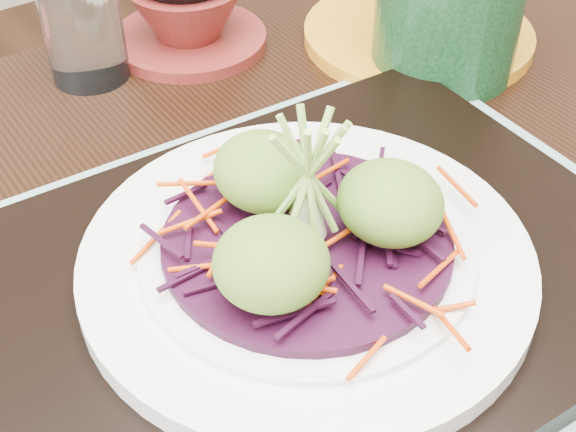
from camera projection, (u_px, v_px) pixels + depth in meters
dining_table at (246, 346)px, 0.62m from camera, size 1.13×0.77×0.69m
placemat at (306, 293)px, 0.53m from camera, size 0.54×0.43×0.00m
serving_tray at (306, 280)px, 0.52m from camera, size 0.46×0.36×0.02m
white_plate at (307, 258)px, 0.51m from camera, size 0.29×0.29×0.02m
cabbage_bed at (307, 241)px, 0.50m from camera, size 0.18×0.18×0.01m
carrot_julienne at (307, 231)px, 0.49m from camera, size 0.22×0.22×0.01m
guacamole_scoops at (308, 211)px, 0.48m from camera, size 0.16×0.14×0.05m
scallion_garnish at (308, 181)px, 0.47m from camera, size 0.07×0.07×0.10m
water_glass at (83, 26)px, 0.71m from camera, size 0.07×0.07×0.10m
terracotta_bowl_set at (188, 18)px, 0.77m from camera, size 0.16×0.16×0.06m
yellow_plate at (418, 34)px, 0.79m from camera, size 0.26×0.26×0.01m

